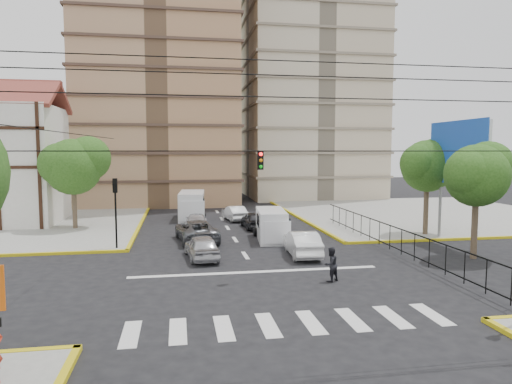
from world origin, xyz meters
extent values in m
plane|color=black|center=(0.00, 0.00, 0.00)|extent=(160.00, 160.00, 0.00)
cube|color=gray|center=(20.00, 20.00, 0.07)|extent=(26.00, 26.00, 0.15)
cube|color=silver|center=(0.00, -6.00, 0.01)|extent=(12.00, 2.40, 0.01)
cube|color=silver|center=(0.00, 1.20, 0.01)|extent=(13.00, 0.40, 0.01)
cube|color=tan|center=(-6.00, 36.00, 24.00)|extent=(18.00, 16.00, 48.00)
cube|color=beige|center=(14.00, 40.00, 24.00)|extent=(17.00, 16.00, 48.00)
cube|color=maroon|center=(-19.00, 21.90, 10.90)|extent=(10.80, 4.25, 2.65)
cylinder|color=slate|center=(14.50, 4.00, 2.15)|extent=(0.20, 0.20, 4.00)
cylinder|color=slate|center=(14.50, 8.00, 2.15)|extent=(0.20, 0.20, 4.00)
cube|color=silver|center=(14.50, 6.00, 6.15)|extent=(0.25, 6.00, 4.00)
cube|color=blue|center=(14.30, 6.00, 6.15)|extent=(0.08, 6.20, 4.20)
cylinder|color=#473828|center=(13.00, 2.00, 2.10)|extent=(0.36, 0.36, 4.20)
sphere|color=#214C15|center=(13.00, 2.00, 4.84)|extent=(3.60, 3.60, 3.60)
sphere|color=#214C15|center=(13.90, 2.30, 5.38)|extent=(2.88, 2.88, 2.88)
sphere|color=#214C15|center=(12.28, 1.70, 5.03)|extent=(2.70, 2.70, 2.70)
cylinder|color=#473828|center=(14.00, 9.00, 2.24)|extent=(0.36, 0.36, 4.48)
sphere|color=#214C15|center=(14.00, 9.00, 5.16)|extent=(3.80, 3.80, 3.80)
sphere|color=#214C15|center=(14.95, 9.30, 5.73)|extent=(3.04, 3.04, 3.04)
sphere|color=#214C15|center=(13.24, 8.70, 5.35)|extent=(2.85, 2.85, 2.85)
cylinder|color=#473828|center=(-12.00, 16.00, 2.10)|extent=(0.36, 0.36, 4.20)
sphere|color=#214C15|center=(-12.00, 16.00, 5.00)|extent=(4.40, 4.40, 4.40)
sphere|color=#214C15|center=(-10.90, 16.30, 5.67)|extent=(3.52, 3.52, 3.52)
sphere|color=#214C15|center=(-12.88, 15.70, 5.22)|extent=(3.30, 3.30, 3.30)
cylinder|color=black|center=(-7.80, 7.80, 1.90)|extent=(0.12, 0.12, 3.50)
cube|color=black|center=(-7.80, 7.80, 4.10)|extent=(0.28, 0.22, 0.90)
sphere|color=#FF0C0C|center=(-7.80, 7.80, 4.40)|extent=(0.17, 0.17, 0.17)
cube|color=black|center=(0.00, 0.00, 5.80)|extent=(0.28, 0.22, 0.90)
cylinder|color=black|center=(0.00, -9.00, 6.25)|extent=(18.00, 0.03, 0.03)
cube|color=silver|center=(2.49, 9.48, 1.06)|extent=(2.32, 4.79, 2.13)
cube|color=silver|center=(2.49, 7.63, 0.92)|extent=(1.86, 1.29, 1.48)
cube|color=black|center=(2.49, 7.31, 1.43)|extent=(1.71, 0.28, 0.83)
cylinder|color=black|center=(1.61, 8.00, 0.32)|extent=(0.25, 0.65, 0.65)
cylinder|color=black|center=(3.37, 8.00, 0.32)|extent=(0.25, 0.65, 0.65)
cylinder|color=black|center=(1.61, 10.96, 0.32)|extent=(0.25, 0.65, 0.65)
cylinder|color=black|center=(3.37, 10.96, 0.32)|extent=(0.25, 0.65, 0.65)
cube|color=silver|center=(-2.69, 20.47, 1.25)|extent=(2.58, 5.57, 2.49)
cube|color=silver|center=(-2.69, 18.30, 1.08)|extent=(2.15, 1.46, 1.74)
cube|color=black|center=(-2.69, 17.92, 1.68)|extent=(2.01, 0.25, 0.98)
cylinder|color=black|center=(-3.72, 18.74, 0.38)|extent=(0.25, 0.76, 0.76)
cylinder|color=black|center=(-1.66, 18.74, 0.38)|extent=(0.25, 0.76, 0.76)
cylinder|color=black|center=(-3.72, 22.21, 0.38)|extent=(0.25, 0.76, 0.76)
cylinder|color=black|center=(-1.66, 22.21, 0.38)|extent=(0.25, 0.76, 0.76)
imported|color=#B3B3B8|center=(-2.61, 4.59, 0.71)|extent=(2.11, 4.32, 1.42)
imported|color=white|center=(3.34, 4.39, 0.75)|extent=(1.89, 4.66, 1.50)
imported|color=slate|center=(-2.71, 9.86, 0.75)|extent=(3.13, 5.65, 1.50)
imported|color=silver|center=(-2.51, 15.15, 0.61)|extent=(1.84, 4.26, 1.22)
imported|color=#28282A|center=(2.08, 14.33, 0.70)|extent=(1.81, 4.15, 1.39)
imported|color=white|center=(1.04, 18.89, 0.66)|extent=(2.04, 4.20, 1.33)
imported|color=black|center=(3.24, -1.10, 0.83)|extent=(1.01, 0.93, 1.66)
camera|label=1|loc=(-3.92, -21.60, 6.25)|focal=32.00mm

